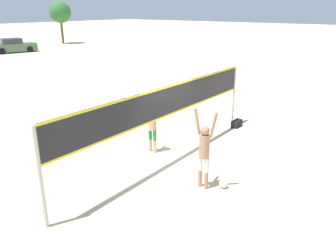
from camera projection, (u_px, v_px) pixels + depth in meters
ground_plane at (168, 159)px, 10.67m from camera, size 200.00×200.00×0.00m
volleyball_net at (168, 105)px, 10.08m from camera, size 8.96×0.10×2.44m
player_spiker at (204, 148)px, 8.61m from camera, size 0.28×0.71×2.21m
player_blocker at (152, 123)px, 10.87m from camera, size 0.28×0.69×2.00m
volleyball at (223, 184)px, 8.93m from camera, size 0.24×0.24×0.24m
gear_bag at (237, 123)px, 13.52m from camera, size 0.55×0.26×0.28m
parked_car_near at (13, 46)px, 35.92m from camera, size 4.88×2.83×1.53m
tree_left_cluster at (60, 12)px, 43.90m from camera, size 2.84×2.84×5.55m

